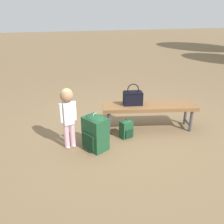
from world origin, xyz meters
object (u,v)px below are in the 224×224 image
park_bench (149,108)px  handbag (133,98)px  child_standing (68,109)px  backpack_large (95,131)px  backpack_small (126,128)px

park_bench → handbag: 0.34m
handbag → child_standing: 1.18m
child_standing → backpack_large: (-0.37, 0.15, -0.33)m
backpack_small → child_standing: bearing=4.2°
park_bench → backpack_large: 1.11m
backpack_large → handbag: bearing=-146.1°
child_standing → backpack_large: child_standing is taller
handbag → backpack_small: bearing=55.7°
park_bench → backpack_large: bearing=21.9°
park_bench → backpack_large: (1.03, 0.41, -0.10)m
park_bench → child_standing: size_ratio=1.76×
handbag → child_standing: (1.12, 0.36, 0.05)m
backpack_large → park_bench: bearing=-158.1°
backpack_large → backpack_small: backpack_large is taller
child_standing → backpack_small: child_standing is taller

